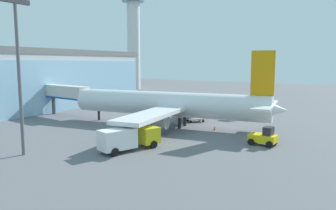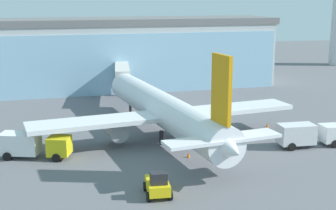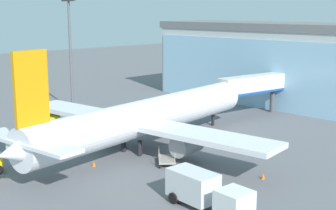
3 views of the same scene
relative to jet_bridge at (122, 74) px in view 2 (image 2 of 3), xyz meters
name	(u,v)px [view 2 (image 2 of 3)]	position (x,y,z in m)	size (l,w,h in m)	color
ground	(182,157)	(2.58, -28.50, -4.37)	(240.00, 240.00, 0.00)	slate
terminal_building	(128,53)	(2.58, 11.85, 2.03)	(55.26, 15.51, 12.78)	#B8B8B8
jet_bridge	(122,74)	(0.00, 0.00, 0.00)	(3.53, 11.65, 5.75)	beige
airplane	(164,110)	(2.18, -21.78, -0.91)	(32.17, 35.61, 11.62)	silver
catering_truck	(33,144)	(-12.73, -25.40, -2.90)	(7.62, 4.31, 2.65)	yellow
fuel_truck	(308,134)	(17.24, -28.31, -2.90)	(7.36, 2.67, 2.65)	silver
baggage_cart	(212,135)	(7.55, -23.38, -3.86)	(3.18, 3.01, 1.50)	#9E998C
pushback_tug	(158,185)	(-1.91, -37.74, -3.39)	(2.32, 3.30, 2.30)	yellow
safety_cone_nose	(188,155)	(3.19, -28.92, -4.09)	(0.36, 0.36, 0.55)	orange
safety_cone_wingtip	(267,125)	(16.34, -19.77, -4.09)	(0.36, 0.36, 0.55)	orange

